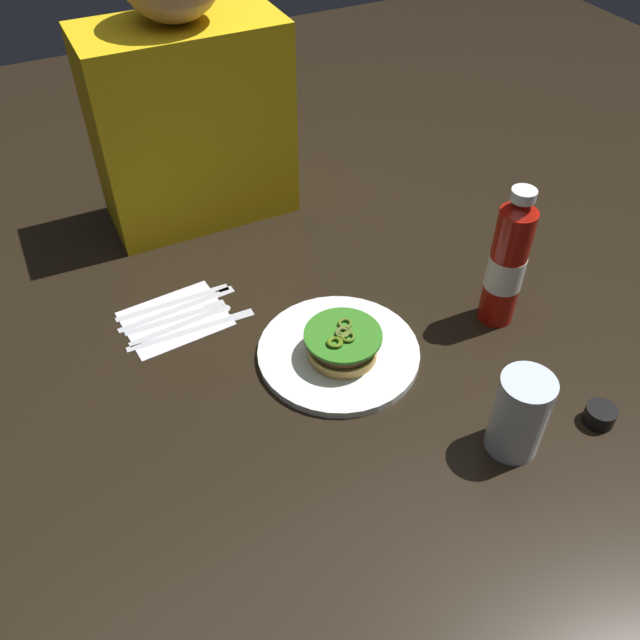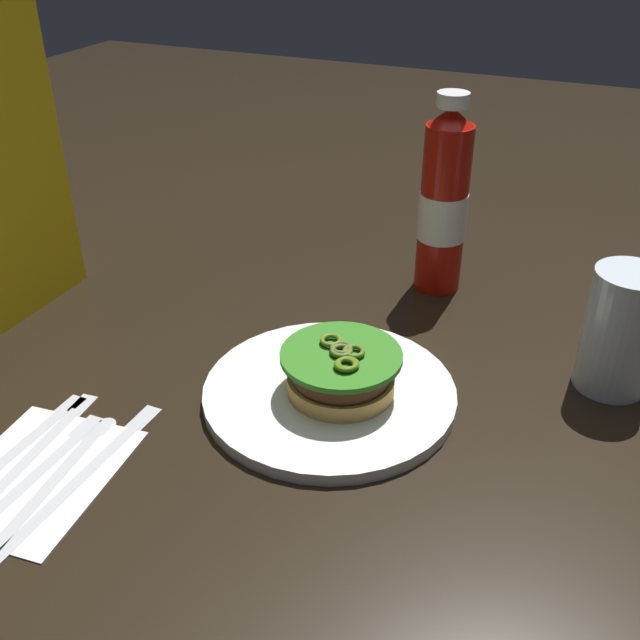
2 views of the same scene
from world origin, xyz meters
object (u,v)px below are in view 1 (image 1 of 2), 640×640
(napkin, at_px, (175,318))
(diner_person, at_px, (188,100))
(table_knife, at_px, (180,299))
(butter_knife, at_px, (200,326))
(condiment_cup, at_px, (600,415))
(fork_utensil, at_px, (185,314))
(spoon_utensil, at_px, (195,318))
(ketchup_bottle, at_px, (507,263))
(steak_knife, at_px, (185,305))
(burger_sandwich, at_px, (343,344))
(water_glass, at_px, (519,414))
(dinner_plate, at_px, (338,352))

(napkin, relative_size, diner_person, 0.31)
(napkin, xyz_separation_m, table_knife, (0.02, 0.04, 0.00))
(napkin, relative_size, butter_knife, 0.76)
(condiment_cup, bearing_deg, napkin, 135.58)
(napkin, height_order, butter_knife, butter_knife)
(fork_utensil, relative_size, table_knife, 0.87)
(condiment_cup, relative_size, table_knife, 0.22)
(spoon_utensil, distance_m, fork_utensil, 0.02)
(fork_utensil, bearing_deg, table_knife, 84.37)
(ketchup_bottle, xyz_separation_m, steak_knife, (-0.47, 0.26, -0.11))
(condiment_cup, bearing_deg, burger_sandwich, 135.78)
(ketchup_bottle, height_order, fork_utensil, ketchup_bottle)
(condiment_cup, relative_size, butter_knife, 0.20)
(butter_knife, xyz_separation_m, steak_knife, (-0.01, 0.06, 0.00))
(napkin, relative_size, spoon_utensil, 0.92)
(water_glass, bearing_deg, steak_knife, 124.19)
(water_glass, distance_m, condiment_cup, 0.15)
(burger_sandwich, height_order, steak_knife, burger_sandwich)
(butter_knife, height_order, fork_utensil, same)
(ketchup_bottle, distance_m, spoon_utensil, 0.53)
(ketchup_bottle, xyz_separation_m, napkin, (-0.50, 0.23, -0.11))
(water_glass, bearing_deg, ketchup_bottle, 58.14)
(diner_person, bearing_deg, burger_sandwich, -82.94)
(burger_sandwich, relative_size, steak_knife, 0.58)
(burger_sandwich, relative_size, table_knife, 0.61)
(ketchup_bottle, bearing_deg, diner_person, 123.18)
(butter_knife, bearing_deg, ketchup_bottle, -22.51)
(burger_sandwich, height_order, table_knife, burger_sandwich)
(napkin, relative_size, fork_utensil, 0.95)
(dinner_plate, relative_size, table_knife, 1.29)
(spoon_utensil, height_order, table_knife, same)
(butter_knife, bearing_deg, fork_utensil, 107.31)
(table_knife, bearing_deg, spoon_utensil, -81.88)
(steak_knife, height_order, table_knife, same)
(water_glass, bearing_deg, fork_utensil, 125.99)
(napkin, bearing_deg, dinner_plate, -43.03)
(dinner_plate, bearing_deg, burger_sandwich, -88.06)
(fork_utensil, distance_m, diner_person, 0.40)
(spoon_utensil, height_order, steak_knife, same)
(ketchup_bottle, height_order, spoon_utensil, ketchup_bottle)
(steak_knife, bearing_deg, fork_utensil, -105.86)
(dinner_plate, xyz_separation_m, condiment_cup, (0.28, -0.29, 0.01))
(condiment_cup, relative_size, steak_knife, 0.21)
(burger_sandwich, height_order, water_glass, water_glass)
(condiment_cup, bearing_deg, diner_person, 113.82)
(dinner_plate, distance_m, ketchup_bottle, 0.31)
(dinner_plate, distance_m, steak_knife, 0.29)
(table_knife, bearing_deg, fork_utensil, -95.63)
(napkin, xyz_separation_m, butter_knife, (0.03, -0.04, 0.00))
(diner_person, bearing_deg, table_knife, -116.64)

